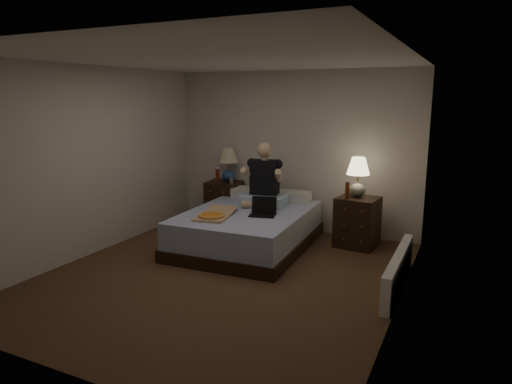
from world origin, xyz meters
The scene contains 19 objects.
floor centered at (0.00, 0.00, 0.00)m, with size 4.00×4.50×0.00m, color brown.
ceiling centered at (0.00, 0.00, 2.50)m, with size 4.00×4.50×0.00m, color white.
wall_back centered at (0.00, 2.25, 1.25)m, with size 4.00×2.50×0.00m, color beige.
wall_front centered at (0.00, -2.25, 1.25)m, with size 4.00×2.50×0.00m, color beige.
wall_left centered at (-2.00, 0.00, 1.25)m, with size 4.50×2.50×0.00m, color beige.
wall_right centered at (2.00, 0.00, 1.25)m, with size 4.50×2.50×0.00m, color beige.
bed centered at (-0.22, 1.08, 0.26)m, with size 1.57×2.09×0.52m, color #5565AA.
nightstand_left centered at (-1.12, 2.03, 0.36)m, with size 0.55×0.50×0.72m, color black.
nightstand_right centered at (1.17, 1.78, 0.36)m, with size 0.55×0.49×0.71m, color black.
lamp_left centered at (-1.06, 2.05, 1.00)m, with size 0.32×0.32×0.56m, color navy, non-canonical shape.
lamp_right centered at (1.14, 1.83, 0.99)m, with size 0.32×0.32×0.56m, color gray, non-canonical shape.
water_bottle centered at (-1.21, 1.95, 0.84)m, with size 0.07×0.07×0.25m, color silver.
soda_can centered at (-0.94, 1.93, 0.77)m, with size 0.07×0.07×0.10m, color #A4A3A0.
beer_bottle_left centered at (-1.15, 1.85, 0.83)m, with size 0.06×0.06×0.23m, color #4E180B.
beer_bottle_right centered at (1.04, 1.66, 0.83)m, with size 0.06×0.06×0.23m, color #5E270D.
person centered at (-0.15, 1.47, 0.99)m, with size 0.66×0.52×0.93m, color black, non-canonical shape.
laptop centered at (0.08, 0.93, 0.64)m, with size 0.34×0.28×0.24m, color black, non-canonical shape.
pizza_box centered at (-0.45, 0.49, 0.56)m, with size 0.40×0.76×0.08m, color tan, non-canonical shape.
radiator centered at (1.93, 0.53, 0.20)m, with size 0.10×1.60×0.40m, color white.
Camera 1 is at (2.57, -4.46, 2.08)m, focal length 32.00 mm.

